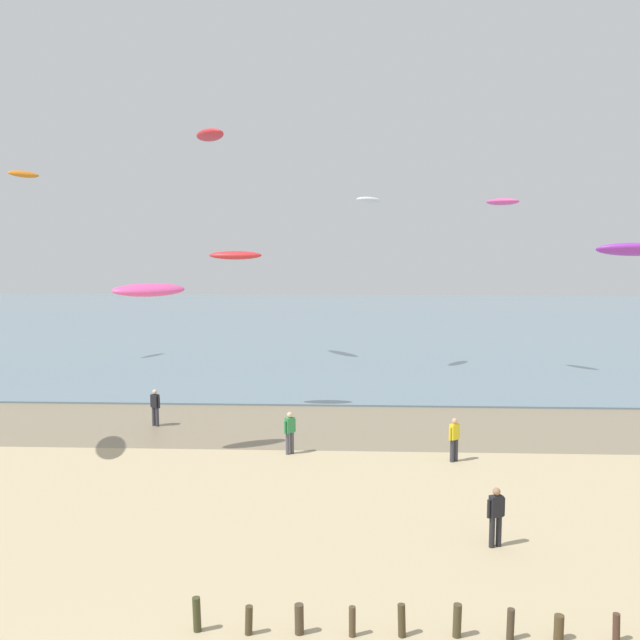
# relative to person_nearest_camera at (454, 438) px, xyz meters

# --- Properties ---
(wet_sand_strip) EXTENTS (120.00, 7.66, 0.01)m
(wet_sand_strip) POSITION_rel_person_nearest_camera_xyz_m (-7.16, 4.99, -0.91)
(wet_sand_strip) COLOR #84755B
(wet_sand_strip) RESTS_ON ground
(sea) EXTENTS (160.00, 70.00, 0.10)m
(sea) POSITION_rel_person_nearest_camera_xyz_m (-7.16, 43.82, -0.87)
(sea) COLOR slate
(sea) RESTS_ON ground
(groyne_near) EXTENTS (12.55, 0.29, 0.80)m
(groyne_near) POSITION_rel_person_nearest_camera_xyz_m (-1.35, -12.40, -0.57)
(groyne_near) COLOR #3C3D23
(groyne_near) RESTS_ON ground
(person_nearest_camera) EXTENTS (0.46, 0.40, 1.71)m
(person_nearest_camera) POSITION_rel_person_nearest_camera_xyz_m (0.00, 0.00, 0.00)
(person_nearest_camera) COLOR #383842
(person_nearest_camera) RESTS_ON ground
(person_mid_beach) EXTENTS (0.44, 0.41, 1.71)m
(person_mid_beach) POSITION_rel_person_nearest_camera_xyz_m (-6.43, 0.69, 0.00)
(person_mid_beach) COLOR #4C4C56
(person_mid_beach) RESTS_ON ground
(person_by_waterline) EXTENTS (0.51, 0.37, 1.71)m
(person_by_waterline) POSITION_rel_person_nearest_camera_xyz_m (-12.96, 4.66, 0.00)
(person_by_waterline) COLOR #383842
(person_by_waterline) RESTS_ON ground
(person_right_flank) EXTENTS (0.53, 0.34, 1.71)m
(person_right_flank) POSITION_rel_person_nearest_camera_xyz_m (0.07, -7.70, 0.00)
(person_right_flank) COLOR #232328
(person_right_flank) RESTS_ON ground
(kite_aloft_1) EXTENTS (3.43, 1.59, 0.86)m
(kite_aloft_1) POSITION_rel_person_nearest_camera_xyz_m (8.90, 6.42, 7.16)
(kite_aloft_1) COLOR purple
(kite_aloft_2) EXTENTS (1.84, 2.45, 0.67)m
(kite_aloft_2) POSITION_rel_person_nearest_camera_xyz_m (-25.61, 19.93, 11.83)
(kite_aloft_2) COLOR orange
(kite_aloft_3) EXTENTS (2.19, 2.36, 0.53)m
(kite_aloft_3) POSITION_rel_person_nearest_camera_xyz_m (5.09, 17.10, 9.84)
(kite_aloft_3) COLOR #E54C99
(kite_aloft_4) EXTENTS (2.02, 2.38, 0.38)m
(kite_aloft_4) POSITION_rel_person_nearest_camera_xyz_m (-2.96, 18.23, 10.02)
(kite_aloft_4) COLOR white
(kite_aloft_6) EXTENTS (3.13, 3.66, 1.00)m
(kite_aloft_6) POSITION_rel_person_nearest_camera_xyz_m (-13.38, 20.75, 14.39)
(kite_aloft_6) COLOR red
(kite_aloft_7) EXTENTS (2.55, 0.89, 0.47)m
(kite_aloft_7) POSITION_rel_person_nearest_camera_xyz_m (-9.59, 7.25, 6.85)
(kite_aloft_7) COLOR red
(kite_aloft_8) EXTENTS (2.94, 2.11, 0.67)m
(kite_aloft_8) POSITION_rel_person_nearest_camera_xyz_m (-11.83, 0.16, 5.69)
(kite_aloft_8) COLOR #E54C99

